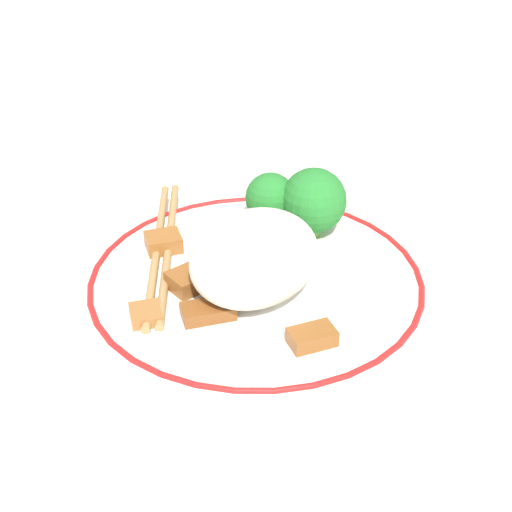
% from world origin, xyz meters
% --- Properties ---
extents(ground_plane, '(3.00, 3.00, 0.00)m').
position_xyz_m(ground_plane, '(0.00, 0.00, 0.00)').
color(ground_plane, silver).
extents(plate, '(0.26, 0.26, 0.02)m').
position_xyz_m(plate, '(0.00, 0.00, 0.01)').
color(plate, white).
rests_on(plate, ground_plane).
extents(rice_mound, '(0.11, 0.09, 0.06)m').
position_xyz_m(rice_mound, '(0.01, 0.01, 0.05)').
color(rice_mound, white).
rests_on(rice_mound, plate).
extents(broccoli_back_left, '(0.06, 0.06, 0.06)m').
position_xyz_m(broccoli_back_left, '(-0.08, 0.01, 0.05)').
color(broccoli_back_left, '#72AD4C').
rests_on(broccoli_back_left, plate).
extents(broccoli_back_center, '(0.04, 0.04, 0.05)m').
position_xyz_m(broccoli_back_center, '(-0.07, -0.02, 0.05)').
color(broccoli_back_center, '#72AD4C').
rests_on(broccoli_back_center, plate).
extents(meat_near_front, '(0.03, 0.04, 0.01)m').
position_xyz_m(meat_near_front, '(-0.01, -0.03, 0.02)').
color(meat_near_front, '#995B28').
rests_on(meat_near_front, plate).
extents(meat_near_left, '(0.04, 0.04, 0.01)m').
position_xyz_m(meat_near_left, '(0.05, 0.07, 0.02)').
color(meat_near_left, brown).
rests_on(meat_near_left, plate).
extents(meat_near_right, '(0.04, 0.04, 0.01)m').
position_xyz_m(meat_near_right, '(0.06, -0.01, 0.02)').
color(meat_near_right, brown).
rests_on(meat_near_right, plate).
extents(meat_near_back, '(0.03, 0.03, 0.01)m').
position_xyz_m(meat_near_back, '(0.08, -0.04, 0.02)').
color(meat_near_back, '#9E6633').
rests_on(meat_near_back, plate).
extents(meat_on_rice_edge, '(0.04, 0.04, 0.01)m').
position_xyz_m(meat_on_rice_edge, '(0.04, -0.04, 0.02)').
color(meat_on_rice_edge, brown).
rests_on(meat_on_rice_edge, plate).
extents(meat_mid_left, '(0.04, 0.04, 0.01)m').
position_xyz_m(meat_mid_left, '(-0.00, -0.09, 0.02)').
color(meat_mid_left, '#995B28').
rests_on(meat_mid_left, plate).
extents(chopsticks, '(0.19, 0.12, 0.01)m').
position_xyz_m(chopsticks, '(0.00, -0.09, 0.02)').
color(chopsticks, '#AD8451').
rests_on(chopsticks, plate).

